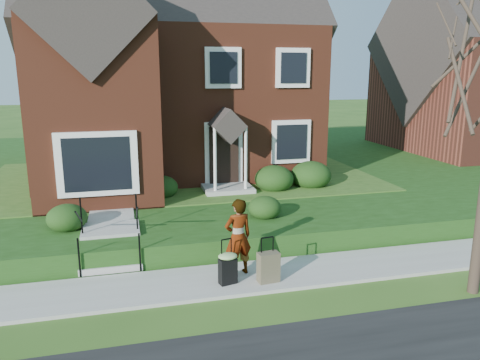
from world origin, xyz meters
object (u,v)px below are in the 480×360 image
object	(u,v)px
woman	(238,237)
suitcase_olive	(268,267)
front_steps	(111,242)
suitcase_black	(228,267)

from	to	relation	value
woman	suitcase_olive	size ratio (longest dim) A/B	1.75
front_steps	suitcase_olive	xyz separation A→B (m)	(3.30, -2.22, -0.06)
woman	front_steps	bearing A→B (deg)	-41.91
suitcase_black	suitcase_olive	xyz separation A→B (m)	(0.86, -0.12, -0.05)
suitcase_black	suitcase_olive	world-z (taller)	suitcase_black
suitcase_black	suitcase_olive	size ratio (longest dim) A/B	1.00
woman	suitcase_black	xyz separation A→B (m)	(-0.33, -0.44, -0.48)
front_steps	suitcase_olive	world-z (taller)	front_steps
front_steps	suitcase_black	distance (m)	3.22
front_steps	suitcase_black	bearing A→B (deg)	-40.88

